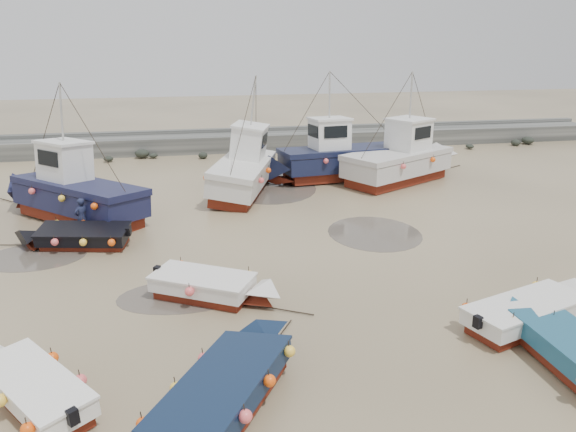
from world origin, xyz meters
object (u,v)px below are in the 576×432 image
dinghy_5 (213,284)px  person (84,237)px  dinghy_1 (233,380)px  cabin_boat_3 (404,158)px  dinghy_3 (535,308)px  cabin_boat_1 (242,167)px  cabin_boat_2 (336,157)px  cabin_boat_0 (69,191)px  dinghy_0 (29,381)px  dinghy_4 (75,234)px  dinghy_2 (565,342)px

dinghy_5 → person: (-5.09, 6.95, -0.56)m
dinghy_1 → cabin_boat_3: size_ratio=0.66×
dinghy_3 → person: bearing=-144.2°
cabin_boat_1 → cabin_boat_2: same height
cabin_boat_2 → cabin_boat_3: 3.96m
dinghy_1 → cabin_boat_0: (-6.15, 15.03, 0.81)m
cabin_boat_0 → person: bearing=-117.6°
dinghy_3 → dinghy_5: (-9.33, 3.43, 0.01)m
cabin_boat_1 → cabin_boat_3: size_ratio=1.06×
dinghy_3 → person: size_ratio=3.53×
dinghy_3 → cabin_boat_2: (-1.18, 18.09, 0.77)m
cabin_boat_3 → person: size_ratio=5.36×
cabin_boat_1 → cabin_boat_2: 5.98m
dinghy_0 → cabin_boat_1: (6.99, 17.55, 0.79)m
dinghy_1 → cabin_boat_2: (8.01, 20.06, 0.77)m
dinghy_5 → cabin_boat_1: cabin_boat_1 is taller
dinghy_0 → dinghy_3: same height
dinghy_4 → cabin_boat_0: 3.94m
dinghy_3 → dinghy_0: bearing=-103.9°
dinghy_4 → cabin_boat_3: 18.81m
dinghy_3 → dinghy_4: 17.25m
cabin_boat_1 → person: 9.73m
cabin_boat_0 → cabin_boat_1: (8.42, 3.36, -0.00)m
dinghy_5 → cabin_boat_1: 13.24m
dinghy_0 → cabin_boat_0: cabin_boat_0 is taller
dinghy_0 → dinghy_3: 13.95m
dinghy_4 → person: dinghy_4 is taller
dinghy_3 → dinghy_5: bearing=-128.7°
cabin_boat_3 → cabin_boat_1: bearing=-116.2°
dinghy_3 → dinghy_1: bearing=-96.4°
dinghy_4 → person: 1.23m
dinghy_1 → cabin_boat_1: size_ratio=0.62×
dinghy_4 → cabin_boat_3: (17.16, 7.67, 0.80)m
dinghy_4 → dinghy_5: size_ratio=1.14×
dinghy_2 → dinghy_3: 1.95m
cabin_boat_2 → dinghy_3: bearing=177.1°
dinghy_4 → dinghy_2: bearing=-116.5°
dinghy_0 → dinghy_5: size_ratio=0.99×
dinghy_3 → cabin_boat_3: size_ratio=0.66×
cabin_boat_2 → cabin_boat_1: bearing=99.5°
cabin_boat_3 → person: (-17.04, -6.57, -1.35)m
dinghy_5 → person: bearing=-113.7°
dinghy_2 → dinghy_5: (-8.95, 5.35, 0.01)m
dinghy_5 → cabin_boat_0: bearing=-117.9°
dinghy_0 → cabin_boat_3: 24.51m
dinghy_5 → cabin_boat_2: 16.79m
cabin_boat_0 → cabin_boat_3: size_ratio=0.87×
cabin_boat_2 → person: cabin_boat_2 is taller
dinghy_3 → dinghy_2: bearing=-29.9°
dinghy_0 → dinghy_4: same height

